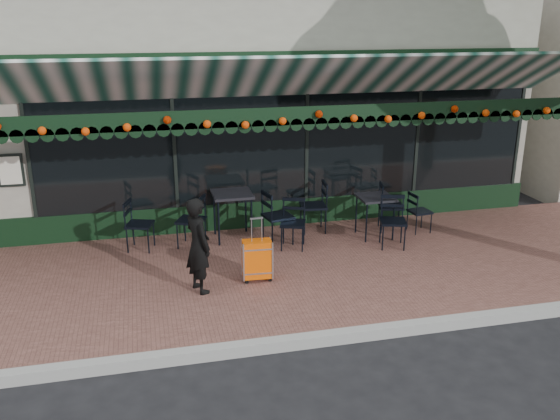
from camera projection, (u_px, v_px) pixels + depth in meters
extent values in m
plane|color=black|center=(283.00, 345.00, 7.42)|extent=(80.00, 80.00, 0.00)
cube|color=brown|center=(253.00, 275.00, 9.25)|extent=(18.00, 4.00, 0.15)
cube|color=#9E9E99|center=(285.00, 343.00, 7.33)|extent=(18.00, 0.16, 0.15)
cube|color=gray|center=(204.00, 90.00, 14.11)|extent=(12.00, 8.00, 4.50)
cube|color=black|center=(296.00, 147.00, 10.85)|extent=(9.20, 0.04, 2.00)
cube|color=silver|center=(10.00, 170.00, 9.79)|extent=(0.42, 0.04, 0.55)
cube|color=black|center=(245.00, 118.00, 8.98)|extent=(12.00, 0.03, 0.28)
cylinder|color=#F44D07|center=(245.00, 120.00, 8.93)|extent=(11.60, 0.12, 0.12)
imported|color=black|center=(198.00, 245.00, 8.36)|extent=(0.50, 0.60, 1.40)
cube|color=#F05807|center=(257.00, 259.00, 8.80)|extent=(0.44, 0.26, 0.57)
cube|color=black|center=(257.00, 278.00, 8.90)|extent=(0.44, 0.26, 0.06)
cube|color=silver|center=(257.00, 230.00, 8.66)|extent=(0.19, 0.04, 0.35)
cube|color=black|center=(376.00, 197.00, 10.45)|extent=(0.61, 0.61, 0.04)
cylinder|color=black|center=(366.00, 223.00, 10.28)|extent=(0.03, 0.03, 0.71)
cylinder|color=black|center=(393.00, 221.00, 10.39)|extent=(0.03, 0.03, 0.71)
cylinder|color=black|center=(356.00, 214.00, 10.75)|extent=(0.03, 0.03, 0.71)
cylinder|color=black|center=(382.00, 212.00, 10.86)|extent=(0.03, 0.03, 0.71)
cube|color=black|center=(232.00, 194.00, 10.32)|extent=(0.69, 0.69, 0.05)
cylinder|color=black|center=(219.00, 223.00, 10.13)|extent=(0.03, 0.03, 0.80)
cylinder|color=black|center=(252.00, 221.00, 10.25)|extent=(0.03, 0.03, 0.80)
cylinder|color=black|center=(214.00, 213.00, 10.66)|extent=(0.03, 0.03, 0.80)
cylinder|color=black|center=(246.00, 211.00, 10.78)|extent=(0.03, 0.03, 0.80)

